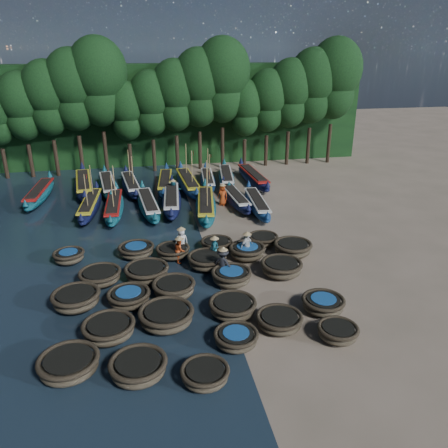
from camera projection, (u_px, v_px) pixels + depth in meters
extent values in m
plane|color=gray|center=(208.00, 255.00, 25.92)|extent=(120.00, 120.00, 0.00)
cube|color=black|center=(172.00, 114.00, 45.42)|extent=(40.00, 3.00, 10.00)
ellipsoid|color=brown|center=(69.00, 366.00, 16.41)|extent=(2.62, 2.62, 0.68)
torus|color=#362E20|center=(68.00, 359.00, 16.29)|extent=(2.33, 2.33, 0.20)
cylinder|color=black|center=(68.00, 359.00, 16.28)|extent=(1.79, 1.79, 0.06)
ellipsoid|color=brown|center=(139.00, 369.00, 16.23)|extent=(2.27, 2.27, 0.69)
torus|color=#362E20|center=(138.00, 362.00, 16.11)|extent=(2.21, 2.21, 0.21)
cylinder|color=black|center=(138.00, 361.00, 16.10)|extent=(1.67, 1.67, 0.06)
ellipsoid|color=brown|center=(205.00, 376.00, 16.00)|extent=(2.05, 2.05, 0.57)
torus|color=#362E20|center=(205.00, 370.00, 15.90)|extent=(1.85, 1.85, 0.17)
cylinder|color=black|center=(205.00, 369.00, 15.89)|extent=(1.40, 1.40, 0.05)
ellipsoid|color=brown|center=(236.00, 340.00, 17.98)|extent=(1.84, 1.84, 0.59)
torus|color=#362E20|center=(236.00, 334.00, 17.88)|extent=(1.89, 1.89, 0.18)
cylinder|color=black|center=(236.00, 333.00, 17.87)|extent=(1.43, 1.43, 0.05)
cylinder|color=#1A4D90|center=(236.00, 333.00, 17.85)|extent=(1.10, 1.10, 0.04)
ellipsoid|color=brown|center=(338.00, 333.00, 18.37)|extent=(2.12, 2.12, 0.58)
torus|color=#362E20|center=(338.00, 328.00, 18.27)|extent=(1.76, 1.76, 0.18)
cylinder|color=black|center=(338.00, 327.00, 18.25)|extent=(1.33, 1.33, 0.05)
ellipsoid|color=brown|center=(109.00, 331.00, 18.46)|extent=(2.67, 2.67, 0.69)
torus|color=#362E20|center=(108.00, 324.00, 18.34)|extent=(2.27, 2.27, 0.21)
cylinder|color=black|center=(108.00, 323.00, 18.32)|extent=(1.73, 1.73, 0.06)
ellipsoid|color=brown|center=(166.00, 318.00, 19.26)|extent=(2.36, 2.36, 0.75)
torus|color=#362E20|center=(166.00, 311.00, 19.12)|extent=(2.48, 2.48, 0.23)
cylinder|color=black|center=(166.00, 311.00, 19.11)|extent=(1.89, 1.89, 0.07)
ellipsoid|color=brown|center=(233.00, 309.00, 20.03)|extent=(2.53, 2.53, 0.68)
torus|color=#362E20|center=(233.00, 303.00, 19.91)|extent=(2.23, 2.23, 0.20)
cylinder|color=black|center=(233.00, 302.00, 19.90)|extent=(1.70, 1.70, 0.06)
ellipsoid|color=brown|center=(279.00, 322.00, 19.11)|extent=(2.29, 2.29, 0.60)
torus|color=#362E20|center=(280.00, 317.00, 19.01)|extent=(2.08, 2.08, 0.18)
cylinder|color=black|center=(280.00, 316.00, 18.99)|extent=(1.59, 1.59, 0.05)
ellipsoid|color=brown|center=(323.00, 305.00, 20.33)|extent=(2.37, 2.37, 0.63)
torus|color=#362E20|center=(323.00, 300.00, 20.21)|extent=(2.03, 2.03, 0.19)
cylinder|color=black|center=(324.00, 299.00, 20.20)|extent=(1.54, 1.54, 0.06)
cylinder|color=#1A4D90|center=(324.00, 299.00, 20.19)|extent=(1.19, 1.19, 0.04)
ellipsoid|color=brown|center=(76.00, 301.00, 20.61)|extent=(2.69, 2.69, 0.74)
torus|color=#362E20|center=(75.00, 294.00, 20.48)|extent=(2.30, 2.30, 0.22)
cylinder|color=black|center=(75.00, 294.00, 20.46)|extent=(1.74, 1.74, 0.07)
ellipsoid|color=brown|center=(129.00, 299.00, 20.83)|extent=(2.31, 2.31, 0.66)
torus|color=#362E20|center=(129.00, 293.00, 20.71)|extent=(2.08, 2.08, 0.20)
cylinder|color=black|center=(128.00, 293.00, 20.70)|extent=(1.57, 1.57, 0.06)
cylinder|color=#1A4D90|center=(128.00, 292.00, 20.68)|extent=(1.21, 1.21, 0.04)
ellipsoid|color=brown|center=(174.00, 290.00, 21.49)|extent=(2.16, 2.16, 0.75)
torus|color=#362E20|center=(174.00, 284.00, 21.36)|extent=(2.15, 2.15, 0.23)
cylinder|color=black|center=(174.00, 283.00, 21.34)|extent=(1.62, 1.62, 0.07)
ellipsoid|color=brown|center=(231.00, 278.00, 22.68)|extent=(2.11, 2.11, 0.70)
torus|color=#362E20|center=(231.00, 272.00, 22.55)|extent=(2.12, 2.12, 0.21)
cylinder|color=black|center=(231.00, 272.00, 22.54)|extent=(1.60, 1.60, 0.06)
cylinder|color=#1A4D90|center=(231.00, 271.00, 22.52)|extent=(1.23, 1.23, 0.04)
ellipsoid|color=brown|center=(281.00, 269.00, 23.55)|extent=(2.35, 2.35, 0.73)
torus|color=#362E20|center=(282.00, 263.00, 23.42)|extent=(2.28, 2.28, 0.22)
cylinder|color=black|center=(282.00, 263.00, 23.41)|extent=(1.73, 1.73, 0.07)
ellipsoid|color=brown|center=(100.00, 278.00, 22.75)|extent=(2.50, 2.50, 0.66)
torus|color=#362E20|center=(100.00, 272.00, 22.64)|extent=(2.21, 2.21, 0.20)
cylinder|color=black|center=(100.00, 272.00, 22.62)|extent=(1.69, 1.69, 0.06)
ellipsoid|color=brown|center=(147.00, 274.00, 23.08)|extent=(2.82, 2.82, 0.72)
torus|color=#362E20|center=(146.00, 268.00, 22.95)|extent=(2.37, 2.37, 0.22)
cylinder|color=black|center=(146.00, 267.00, 22.94)|extent=(1.81, 1.81, 0.07)
ellipsoid|color=brown|center=(207.00, 262.00, 24.35)|extent=(2.30, 2.30, 0.71)
torus|color=#362E20|center=(207.00, 257.00, 24.23)|extent=(2.20, 2.20, 0.21)
cylinder|color=black|center=(207.00, 256.00, 24.21)|extent=(1.67, 1.67, 0.06)
ellipsoid|color=brown|center=(247.00, 253.00, 25.44)|extent=(2.06, 2.06, 0.71)
torus|color=#362E20|center=(247.00, 248.00, 25.32)|extent=(2.14, 2.14, 0.21)
cylinder|color=black|center=(247.00, 247.00, 25.30)|extent=(1.62, 1.62, 0.06)
cylinder|color=#1A4D90|center=(247.00, 246.00, 25.28)|extent=(1.24, 1.24, 0.04)
ellipsoid|color=brown|center=(293.00, 250.00, 25.82)|extent=(2.43, 2.43, 0.74)
torus|color=#362E20|center=(293.00, 244.00, 25.69)|extent=(2.28, 2.28, 0.22)
cylinder|color=black|center=(293.00, 244.00, 25.67)|extent=(1.72, 1.72, 0.07)
ellipsoid|color=brown|center=(69.00, 257.00, 24.98)|extent=(1.76, 1.76, 0.61)
torus|color=#362E20|center=(68.00, 253.00, 24.87)|extent=(1.79, 1.79, 0.19)
cylinder|color=black|center=(68.00, 252.00, 24.86)|extent=(1.35, 1.35, 0.06)
cylinder|color=#1A4D90|center=(68.00, 252.00, 24.85)|extent=(1.03, 1.03, 0.04)
ellipsoid|color=brown|center=(136.00, 251.00, 25.70)|extent=(2.40, 2.40, 0.64)
torus|color=#362E20|center=(136.00, 247.00, 25.59)|extent=(2.12, 2.12, 0.19)
cylinder|color=black|center=(136.00, 246.00, 25.58)|extent=(1.62, 1.62, 0.06)
cylinder|color=#1A4D90|center=(136.00, 246.00, 25.56)|extent=(1.24, 1.24, 0.04)
ellipsoid|color=brown|center=(173.00, 252.00, 25.61)|extent=(2.28, 2.28, 0.60)
torus|color=#362E20|center=(173.00, 248.00, 25.50)|extent=(2.00, 2.00, 0.18)
cylinder|color=black|center=(173.00, 248.00, 25.49)|extent=(1.53, 1.53, 0.05)
ellipsoid|color=brown|center=(217.00, 246.00, 26.51)|extent=(1.96, 1.96, 0.60)
torus|color=#362E20|center=(217.00, 241.00, 26.40)|extent=(1.94, 1.94, 0.18)
cylinder|color=black|center=(217.00, 241.00, 26.39)|extent=(1.48, 1.48, 0.05)
ellipsoid|color=brown|center=(263.00, 241.00, 27.19)|extent=(2.32, 2.32, 0.60)
torus|color=#362E20|center=(263.00, 236.00, 27.09)|extent=(1.92, 1.92, 0.18)
cylinder|color=black|center=(263.00, 236.00, 27.07)|extent=(1.46, 1.46, 0.05)
ellipsoid|color=#10133C|center=(90.00, 206.00, 32.61)|extent=(1.85, 7.69, 0.95)
cone|color=#10133C|center=(96.00, 184.00, 35.79)|extent=(0.42, 0.42, 0.57)
cone|color=#10133C|center=(81.00, 216.00, 28.99)|extent=(0.42, 0.42, 0.48)
cube|color=gold|center=(90.00, 201.00, 32.46)|extent=(1.37, 5.96, 0.11)
cube|color=black|center=(90.00, 200.00, 32.44)|extent=(1.06, 5.18, 0.10)
cylinder|color=#997F4C|center=(92.00, 182.00, 33.10)|extent=(0.07, 0.23, 2.67)
cylinder|color=#997F4C|center=(86.00, 192.00, 30.74)|extent=(0.07, 0.23, 2.67)
plane|color=red|center=(86.00, 176.00, 30.32)|extent=(0.00, 0.33, 0.33)
ellipsoid|color=#105D5D|center=(114.00, 207.00, 32.36)|extent=(1.50, 7.69, 0.96)
cone|color=#105D5D|center=(116.00, 185.00, 35.53)|extent=(0.42, 0.42, 0.58)
cone|color=#105D5D|center=(110.00, 218.00, 28.73)|extent=(0.42, 0.42, 0.48)
cube|color=#AD1715|center=(114.00, 202.00, 32.21)|extent=(1.10, 5.96, 0.12)
cube|color=black|center=(113.00, 201.00, 32.18)|extent=(0.83, 5.19, 0.10)
cylinder|color=#997F4C|center=(114.00, 183.00, 32.85)|extent=(0.07, 0.23, 2.68)
cylinder|color=#997F4C|center=(112.00, 193.00, 30.49)|extent=(0.07, 0.23, 2.68)
plane|color=red|center=(113.00, 177.00, 30.07)|extent=(0.00, 0.34, 0.34)
ellipsoid|color=#105D5D|center=(148.00, 205.00, 32.75)|extent=(2.11, 7.80, 0.96)
cone|color=#105D5D|center=(142.00, 183.00, 35.86)|extent=(0.42, 0.42, 0.58)
cone|color=#105D5D|center=(155.00, 215.00, 29.20)|extent=(0.42, 0.42, 0.48)
cube|color=silver|center=(148.00, 200.00, 32.60)|extent=(1.58, 6.04, 0.12)
cube|color=black|center=(148.00, 199.00, 32.57)|extent=(1.24, 5.25, 0.10)
ellipsoid|color=#10133C|center=(172.00, 200.00, 33.67)|extent=(2.16, 8.26, 1.02)
cone|color=#10133C|center=(172.00, 178.00, 37.10)|extent=(0.45, 0.45, 0.61)
cone|color=#10133C|center=(171.00, 211.00, 29.78)|extent=(0.45, 0.45, 0.51)
cube|color=silver|center=(172.00, 195.00, 33.51)|extent=(1.61, 6.40, 0.12)
cube|color=black|center=(171.00, 194.00, 33.48)|extent=(1.26, 5.56, 0.10)
ellipsoid|color=#105D5D|center=(206.00, 206.00, 32.43)|extent=(2.71, 8.57, 1.06)
cone|color=#105D5D|center=(205.00, 181.00, 35.98)|extent=(0.46, 0.46, 0.63)
cone|color=#105D5D|center=(206.00, 218.00, 28.38)|extent=(0.46, 0.46, 0.53)
cube|color=gold|center=(206.00, 200.00, 32.26)|extent=(2.03, 6.63, 0.13)
cube|color=black|center=(206.00, 199.00, 32.23)|extent=(1.63, 5.76, 0.11)
cylinder|color=#997F4C|center=(207.00, 179.00, 32.97)|extent=(0.07, 0.25, 2.95)
cylinder|color=#997F4C|center=(207.00, 191.00, 30.34)|extent=(0.07, 0.25, 2.95)
plane|color=red|center=(209.00, 173.00, 29.86)|extent=(0.00, 0.37, 0.37)
ellipsoid|color=#10133C|center=(235.00, 198.00, 34.32)|extent=(1.77, 7.41, 0.92)
cone|color=#10133C|center=(223.00, 179.00, 37.31)|extent=(0.40, 0.40, 0.55)
cone|color=#10133C|center=(249.00, 207.00, 30.90)|extent=(0.40, 0.40, 0.46)
cube|color=silver|center=(235.00, 194.00, 34.17)|extent=(1.31, 5.74, 0.11)
cube|color=black|center=(235.00, 193.00, 34.15)|extent=(1.02, 4.99, 0.09)
ellipsoid|color=navy|center=(257.00, 204.00, 32.99)|extent=(1.81, 7.48, 0.93)
cone|color=navy|center=(249.00, 183.00, 36.08)|extent=(0.41, 0.41, 0.56)
cone|color=navy|center=(268.00, 214.00, 29.45)|extent=(0.41, 0.41, 0.46)
cube|color=silver|center=(257.00, 199.00, 32.84)|extent=(1.35, 5.80, 0.11)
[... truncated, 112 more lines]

